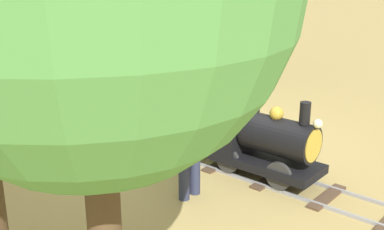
% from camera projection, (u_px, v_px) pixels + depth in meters
% --- Properties ---
extents(ground_plane, '(60.00, 60.00, 0.00)m').
position_uv_depth(ground_plane, '(183.00, 151.00, 6.59)').
color(ground_plane, '#A38C51').
extents(track, '(0.69, 6.40, 0.04)m').
position_uv_depth(track, '(181.00, 149.00, 6.61)').
color(track, gray).
rests_on(track, ground_plane).
extents(locomotive, '(0.65, 1.45, 0.99)m').
position_uv_depth(locomotive, '(258.00, 137.00, 5.72)').
color(locomotive, black).
rests_on(locomotive, ground_plane).
extents(passenger_car, '(0.75, 2.70, 0.97)m').
position_uv_depth(passenger_car, '(134.00, 108.00, 7.04)').
color(passenger_car, '#3F3F3F').
rests_on(passenger_car, ground_plane).
extents(conductor_person, '(0.30, 0.30, 1.62)m').
position_uv_depth(conductor_person, '(189.00, 113.00, 5.06)').
color(conductor_person, '#282D47').
rests_on(conductor_person, ground_plane).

